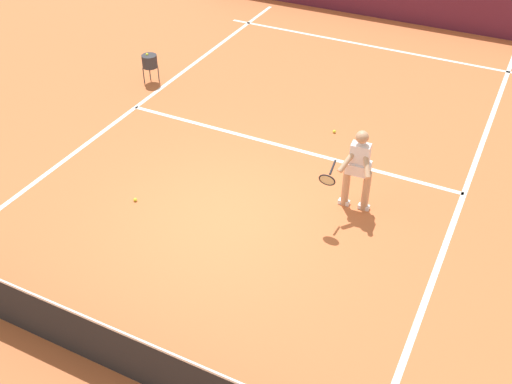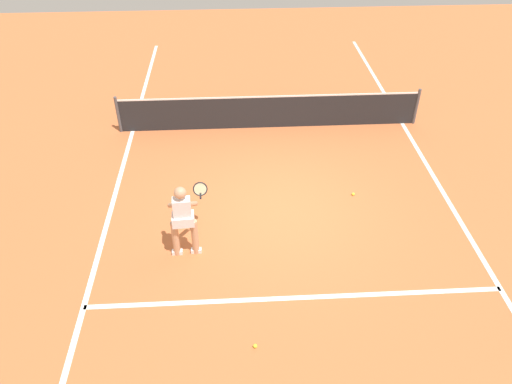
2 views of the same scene
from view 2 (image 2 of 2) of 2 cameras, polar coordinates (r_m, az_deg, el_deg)
The scene contains 8 objects.
ground_plane at distance 10.61m, azimuth 2.98°, elevation -1.82°, with size 27.59×27.59×0.00m, color #C66638.
service_line_marking at distance 8.83m, azimuth 4.61°, elevation -12.02°, with size 7.27×0.10×0.01m, color white.
sideline_left_marking at distance 10.88m, azimuth -16.46°, elevation -2.43°, with size 0.10×19.22×0.01m, color white.
sideline_right_marking at distance 11.54m, azimuth 21.25°, elevation -1.03°, with size 0.10×19.22×0.01m, color white.
court_net at distance 13.24m, azimuth 1.54°, elevation 9.21°, with size 7.95×0.08×1.00m.
tennis_player at distance 9.12m, azimuth -8.32°, elevation -2.95°, with size 0.75×0.96×1.55m.
tennis_ball_near at distance 11.13m, azimuth 11.11°, elevation -0.24°, with size 0.07×0.07×0.07m, color #D1E533.
tennis_ball_mid at distance 8.15m, azimuth -0.10°, elevation -17.26°, with size 0.07×0.07×0.07m, color #D1E533.
Camera 2 is at (-1.02, -8.19, 6.66)m, focal length 34.83 mm.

